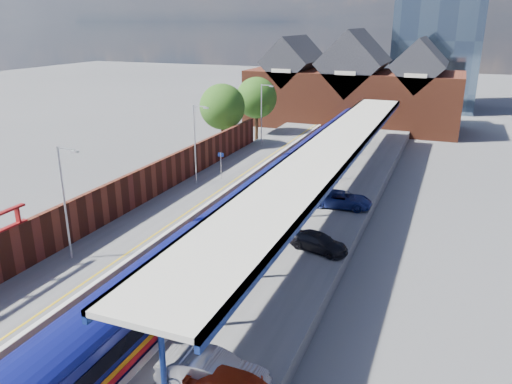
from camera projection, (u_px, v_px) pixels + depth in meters
ground at (293, 177)px, 49.54m from camera, size 240.00×240.00×0.00m
ballast_bed at (256, 211)px, 40.74m from camera, size 6.00×76.00×0.06m
rails at (256, 210)px, 40.71m from camera, size 4.51×76.00×0.14m
left_platform at (196, 197)px, 42.52m from camera, size 5.00×76.00×1.00m
right_platform at (328, 215)px, 38.48m from camera, size 6.00×76.00×1.00m
coping_left at (221, 194)px, 41.52m from camera, size 0.30×76.00×0.05m
coping_right at (293, 204)px, 39.31m from camera, size 0.30×76.00×0.05m
yellow_line at (214, 194)px, 41.74m from camera, size 0.14×76.00×0.01m
train at (294, 171)px, 44.21m from camera, size 2.89×65.91×3.45m
canopy at (330, 149)px, 38.84m from camera, size 4.50×52.00×4.48m
lamp_post_b at (66, 197)px, 29.07m from camera, size 1.48×0.18×7.00m
lamp_post_c at (196, 140)px, 43.13m from camera, size 1.48×0.18×7.00m
lamp_post_d at (263, 111)px, 57.18m from camera, size 1.48×0.18×7.00m
platform_sign at (221, 161)px, 45.15m from camera, size 0.55×0.08×2.50m
brick_wall at (123, 195)px, 37.12m from camera, size 0.35×50.00×3.86m
station_building at (353, 89)px, 72.38m from camera, size 30.00×12.12×13.78m
tree_near at (223, 108)px, 56.63m from camera, size 5.20×5.20×8.10m
tree_far at (257, 99)px, 63.31m from camera, size 5.20×5.20×8.10m
parked_car_silver at (213, 373)px, 19.37m from camera, size 4.47×1.72×1.45m
parked_car_dark at (318, 242)px, 31.26m from camera, size 4.19×2.59×1.13m
parked_car_blue at (342, 199)px, 38.60m from camera, size 4.69×2.39×1.27m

